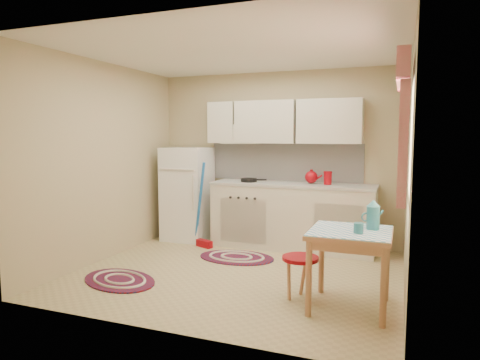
# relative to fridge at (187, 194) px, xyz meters

# --- Properties ---
(room_shell) EXTENTS (3.64, 3.60, 2.52)m
(room_shell) POSITION_rel_fridge_xyz_m (1.45, -1.01, 0.90)
(room_shell) COLOR tan
(room_shell) RESTS_ON ground
(fridge) EXTENTS (0.65, 0.60, 1.40)m
(fridge) POSITION_rel_fridge_xyz_m (0.00, 0.00, 0.00)
(fridge) COLOR white
(fridge) RESTS_ON ground
(broom) EXTENTS (0.30, 0.22, 1.20)m
(broom) POSITION_rel_fridge_xyz_m (0.45, -0.35, -0.10)
(broom) COLOR blue
(broom) RESTS_ON ground
(base_cabinets) EXTENTS (2.25, 0.60, 0.88)m
(base_cabinets) POSITION_rel_fridge_xyz_m (1.62, 0.05, -0.26)
(base_cabinets) COLOR beige
(base_cabinets) RESTS_ON ground
(countertop) EXTENTS (2.27, 0.62, 0.04)m
(countertop) POSITION_rel_fridge_xyz_m (1.62, 0.05, 0.20)
(countertop) COLOR #AFAEA6
(countertop) RESTS_ON base_cabinets
(frying_pan) EXTENTS (0.30, 0.30, 0.05)m
(frying_pan) POSITION_rel_fridge_xyz_m (0.99, 0.00, 0.24)
(frying_pan) COLOR black
(frying_pan) RESTS_ON countertop
(red_kettle) EXTENTS (0.21, 0.19, 0.19)m
(red_kettle) POSITION_rel_fridge_xyz_m (1.88, 0.05, 0.31)
(red_kettle) COLOR #95050F
(red_kettle) RESTS_ON countertop
(red_canister) EXTENTS (0.11, 0.11, 0.16)m
(red_canister) POSITION_rel_fridge_xyz_m (2.10, 0.05, 0.30)
(red_canister) COLOR #95050F
(red_canister) RESTS_ON countertop
(table) EXTENTS (0.72, 0.72, 0.72)m
(table) POSITION_rel_fridge_xyz_m (2.62, -1.83, -0.34)
(table) COLOR tan
(table) RESTS_ON ground
(stool) EXTENTS (0.38, 0.38, 0.42)m
(stool) POSITION_rel_fridge_xyz_m (2.15, -1.77, -0.49)
(stool) COLOR #95050F
(stool) RESTS_ON ground
(coffee_pot) EXTENTS (0.18, 0.17, 0.29)m
(coffee_pot) POSITION_rel_fridge_xyz_m (2.81, -1.71, 0.17)
(coffee_pot) COLOR teal
(coffee_pot) RESTS_ON table
(mug) EXTENTS (0.10, 0.10, 0.10)m
(mug) POSITION_rel_fridge_xyz_m (2.70, -1.93, 0.07)
(mug) COLOR teal
(mug) RESTS_ON table
(rug_center) EXTENTS (1.00, 0.68, 0.02)m
(rug_center) POSITION_rel_fridge_xyz_m (1.07, -0.70, -0.69)
(rug_center) COLOR maroon
(rug_center) RESTS_ON ground
(rug_left) EXTENTS (1.11, 0.93, 0.02)m
(rug_left) POSITION_rel_fridge_xyz_m (0.19, -1.97, -0.69)
(rug_left) COLOR maroon
(rug_left) RESTS_ON ground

